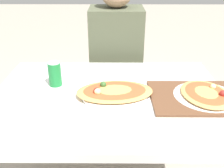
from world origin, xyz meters
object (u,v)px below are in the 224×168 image
at_px(person_seated, 116,51).
at_px(soda_can, 55,74).
at_px(chair_far_seated, 116,73).
at_px(dining_table, 109,108).
at_px(pizza_main, 114,92).
at_px(pizza_second, 206,95).

bearing_deg(person_seated, soda_can, 59.17).
height_order(chair_far_seated, person_seated, person_seated).
xyz_separation_m(chair_far_seated, person_seated, (-0.00, -0.11, 0.22)).
distance_m(person_seated, soda_can, 0.62).
relative_size(chair_far_seated, soda_can, 7.12).
relative_size(dining_table, person_seated, 0.92).
distance_m(chair_far_seated, pizza_main, 0.79).
bearing_deg(chair_far_seated, pizza_second, 118.14).
height_order(person_seated, pizza_main, person_seated).
relative_size(person_seated, soda_can, 9.90).
bearing_deg(person_seated, pizza_second, 122.06).
bearing_deg(chair_far_seated, soda_can, 63.83).
distance_m(dining_table, person_seated, 0.64).
relative_size(person_seated, pizza_second, 4.04).
bearing_deg(pizza_second, person_seated, 122.06).
height_order(dining_table, chair_far_seated, chair_far_seated).
height_order(soda_can, pizza_second, soda_can).
bearing_deg(dining_table, chair_far_seated, 87.16).
distance_m(dining_table, chair_far_seated, 0.76).
relative_size(chair_far_seated, pizza_second, 2.91).
bearing_deg(person_seated, chair_far_seated, -90.00).
bearing_deg(dining_table, pizza_main, -20.46).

